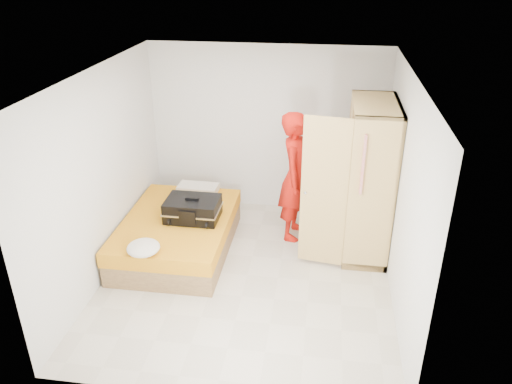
# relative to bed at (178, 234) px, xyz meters

# --- Properties ---
(room) EXTENTS (4.00, 4.02, 2.60)m
(room) POSITION_rel_bed_xyz_m (1.05, -0.48, 1.05)
(room) COLOR beige
(room) RESTS_ON ground
(bed) EXTENTS (1.42, 2.02, 0.50)m
(bed) POSITION_rel_bed_xyz_m (0.00, 0.00, 0.00)
(bed) COLOR #A17F49
(bed) RESTS_ON ground
(wardrobe) EXTENTS (1.17, 1.20, 2.10)m
(wardrobe) POSITION_rel_bed_xyz_m (2.50, 0.39, 0.75)
(wardrobe) COLOR #E4BC6F
(wardrobe) RESTS_ON ground
(person) EXTENTS (0.55, 0.74, 1.87)m
(person) POSITION_rel_bed_xyz_m (1.57, 0.65, 0.68)
(person) COLOR red
(person) RESTS_ON ground
(suitcase) EXTENTS (0.74, 0.56, 0.31)m
(suitcase) POSITION_rel_bed_xyz_m (0.22, 0.03, 0.39)
(suitcase) COLOR black
(suitcase) RESTS_ON bed
(round_cushion) EXTENTS (0.40, 0.40, 0.15)m
(round_cushion) POSITION_rel_bed_xyz_m (-0.15, -0.90, 0.32)
(round_cushion) COLOR white
(round_cushion) RESTS_ON bed
(pillow) EXTENTS (0.61, 0.33, 0.11)m
(pillow) POSITION_rel_bed_xyz_m (0.09, 0.85, 0.30)
(pillow) COLOR white
(pillow) RESTS_ON bed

